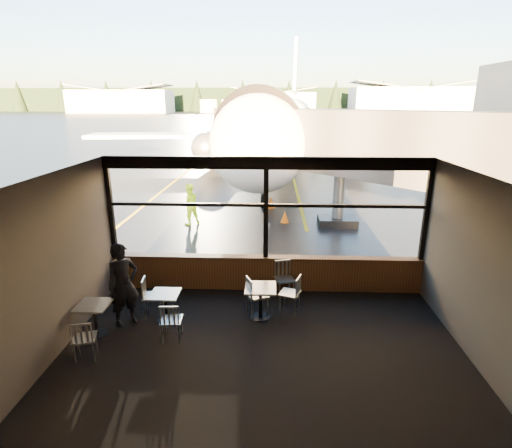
# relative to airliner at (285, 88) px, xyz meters

# --- Properties ---
(ground_plane) EXTENTS (520.00, 520.00, 0.00)m
(ground_plane) POSITION_rel_airliner_xyz_m (-0.97, 98.83, -5.74)
(ground_plane) COLOR black
(ground_plane) RESTS_ON ground
(carpet_floor) EXTENTS (8.00, 6.00, 0.01)m
(carpet_floor) POSITION_rel_airliner_xyz_m (-0.97, -24.17, -5.73)
(carpet_floor) COLOR black
(carpet_floor) RESTS_ON ground
(ceiling) EXTENTS (8.00, 6.00, 0.04)m
(ceiling) POSITION_rel_airliner_xyz_m (-0.97, -24.17, -2.24)
(ceiling) COLOR #38332D
(ceiling) RESTS_ON ground
(wall_left) EXTENTS (0.04, 6.00, 3.50)m
(wall_left) POSITION_rel_airliner_xyz_m (-4.97, -24.17, -3.99)
(wall_left) COLOR #463F38
(wall_left) RESTS_ON ground
(wall_right) EXTENTS (0.04, 6.00, 3.50)m
(wall_right) POSITION_rel_airliner_xyz_m (3.03, -24.17, -3.99)
(wall_right) COLOR #463F38
(wall_right) RESTS_ON ground
(wall_back) EXTENTS (8.00, 0.04, 3.50)m
(wall_back) POSITION_rel_airliner_xyz_m (-0.97, -27.17, -3.99)
(wall_back) COLOR #463F38
(wall_back) RESTS_ON ground
(window_sill) EXTENTS (8.00, 0.28, 0.90)m
(window_sill) POSITION_rel_airliner_xyz_m (-0.97, -21.17, -5.29)
(window_sill) COLOR #58341A
(window_sill) RESTS_ON ground
(window_header) EXTENTS (8.00, 0.18, 0.30)m
(window_header) POSITION_rel_airliner_xyz_m (-0.97, -21.17, -2.39)
(window_header) COLOR black
(window_header) RESTS_ON ground
(mullion_left) EXTENTS (0.12, 0.12, 2.60)m
(mullion_left) POSITION_rel_airliner_xyz_m (-4.92, -21.17, -3.54)
(mullion_left) COLOR black
(mullion_left) RESTS_ON ground
(mullion_centre) EXTENTS (0.12, 0.12, 2.60)m
(mullion_centre) POSITION_rel_airliner_xyz_m (-0.97, -21.17, -3.54)
(mullion_centre) COLOR black
(mullion_centre) RESTS_ON ground
(mullion_right) EXTENTS (0.12, 0.12, 2.60)m
(mullion_right) POSITION_rel_airliner_xyz_m (2.98, -21.17, -3.54)
(mullion_right) COLOR black
(mullion_right) RESTS_ON ground
(window_transom) EXTENTS (8.00, 0.10, 0.08)m
(window_transom) POSITION_rel_airliner_xyz_m (-0.97, -21.17, -3.44)
(window_transom) COLOR black
(window_transom) RESTS_ON ground
(airliner) EXTENTS (34.83, 40.45, 11.49)m
(airliner) POSITION_rel_airliner_xyz_m (0.00, 0.00, 0.00)
(airliner) COLOR white
(airliner) RESTS_ON ground_plane
(jet_bridge) EXTENTS (9.08, 11.10, 4.84)m
(jet_bridge) POSITION_rel_airliner_xyz_m (2.63, -15.67, -3.32)
(jet_bridge) COLOR #2E2E30
(jet_bridge) RESTS_ON ground_plane
(cafe_table_near) EXTENTS (0.70, 0.70, 0.77)m
(cafe_table_near) POSITION_rel_airliner_xyz_m (-1.05, -22.63, -5.36)
(cafe_table_near) COLOR #9B948E
(cafe_table_near) RESTS_ON carpet_floor
(cafe_table_mid) EXTENTS (0.63, 0.63, 0.69)m
(cafe_table_mid) POSITION_rel_airliner_xyz_m (-3.17, -22.88, -5.40)
(cafe_table_mid) COLOR #A5A197
(cafe_table_mid) RESTS_ON carpet_floor
(cafe_table_left) EXTENTS (0.65, 0.65, 0.72)m
(cafe_table_left) POSITION_rel_airliner_xyz_m (-4.52, -23.49, -5.38)
(cafe_table_left) COLOR gray
(cafe_table_left) RESTS_ON carpet_floor
(chair_near_e) EXTENTS (0.63, 0.63, 0.92)m
(chair_near_e) POSITION_rel_airliner_xyz_m (-0.38, -22.31, -5.29)
(chair_near_e) COLOR #BBB5A8
(chair_near_e) RESTS_ON carpet_floor
(chair_near_w) EXTENTS (0.67, 0.67, 0.94)m
(chair_near_w) POSITION_rel_airliner_xyz_m (-1.13, -22.46, -5.27)
(chair_near_w) COLOR #B8B3A6
(chair_near_w) RESTS_ON carpet_floor
(chair_near_n) EXTENTS (0.63, 0.63, 0.94)m
(chair_near_n) POSITION_rel_airliner_xyz_m (-0.48, -21.57, -5.27)
(chair_near_n) COLOR #B1AC9F
(chair_near_n) RESTS_ON carpet_floor
(chair_mid_s) EXTENTS (0.51, 0.51, 0.88)m
(chair_mid_s) POSITION_rel_airliner_xyz_m (-2.86, -23.59, -5.30)
(chair_mid_s) COLOR #B3AEA1
(chair_mid_s) RESTS_ON carpet_floor
(chair_mid_w) EXTENTS (0.56, 0.56, 0.92)m
(chair_mid_w) POSITION_rel_airliner_xyz_m (-3.53, -22.59, -5.28)
(chair_mid_w) COLOR beige
(chair_mid_w) RESTS_ON carpet_floor
(chair_left_s) EXTENTS (0.59, 0.59, 0.87)m
(chair_left_s) POSITION_rel_airliner_xyz_m (-4.36, -24.30, -5.31)
(chair_left_s) COLOR beige
(chair_left_s) RESTS_ON carpet_floor
(passenger) EXTENTS (0.81, 0.79, 1.88)m
(passenger) POSITION_rel_airliner_xyz_m (-4.04, -22.99, -4.80)
(passenger) COLOR black
(passenger) RESTS_ON carpet_floor
(ground_crew) EXTENTS (1.02, 0.96, 1.66)m
(ground_crew) POSITION_rel_airliner_xyz_m (-4.15, -15.39, -4.91)
(ground_crew) COLOR #BFF219
(ground_crew) RESTS_ON ground_plane
(cone_nose) EXTENTS (0.34, 0.34, 0.48)m
(cone_nose) POSITION_rel_airliner_xyz_m (-0.30, -14.99, -5.50)
(cone_nose) COLOR #DB5306
(cone_nose) RESTS_ON ground_plane
(cone_wing) EXTENTS (0.32, 0.32, 0.44)m
(cone_wing) POSITION_rel_airliner_xyz_m (-5.65, -0.44, -5.52)
(cone_wing) COLOR #FF5308
(cone_wing) RESTS_ON ground_plane
(hangar_left) EXTENTS (45.00, 18.00, 11.00)m
(hangar_left) POSITION_rel_airliner_xyz_m (-70.97, 158.83, -0.24)
(hangar_left) COLOR silver
(hangar_left) RESTS_ON ground_plane
(hangar_mid) EXTENTS (38.00, 15.00, 10.00)m
(hangar_mid) POSITION_rel_airliner_xyz_m (-0.97, 163.83, -0.74)
(hangar_mid) COLOR silver
(hangar_mid) RESTS_ON ground_plane
(hangar_right) EXTENTS (50.00, 20.00, 12.00)m
(hangar_right) POSITION_rel_airliner_xyz_m (59.03, 156.83, 0.26)
(hangar_right) COLOR silver
(hangar_right) RESTS_ON ground_plane
(fuel_tank_a) EXTENTS (8.00, 8.00, 6.00)m
(fuel_tank_a) POSITION_rel_airliner_xyz_m (-30.97, 160.83, -2.74)
(fuel_tank_a) COLOR silver
(fuel_tank_a) RESTS_ON ground_plane
(fuel_tank_b) EXTENTS (8.00, 8.00, 6.00)m
(fuel_tank_b) POSITION_rel_airliner_xyz_m (-20.97, 160.83, -2.74)
(fuel_tank_b) COLOR silver
(fuel_tank_b) RESTS_ON ground_plane
(fuel_tank_c) EXTENTS (8.00, 8.00, 6.00)m
(fuel_tank_c) POSITION_rel_airliner_xyz_m (-10.97, 160.83, -2.74)
(fuel_tank_c) COLOR silver
(fuel_tank_c) RESTS_ON ground_plane
(treeline) EXTENTS (360.00, 3.00, 12.00)m
(treeline) POSITION_rel_airliner_xyz_m (-0.97, 188.83, 0.26)
(treeline) COLOR black
(treeline) RESTS_ON ground_plane
(cone_extra) EXTENTS (0.38, 0.38, 0.53)m
(cone_extra) POSITION_rel_airliner_xyz_m (-0.88, -12.58, -5.48)
(cone_extra) COLOR #FC5107
(cone_extra) RESTS_ON ground_plane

